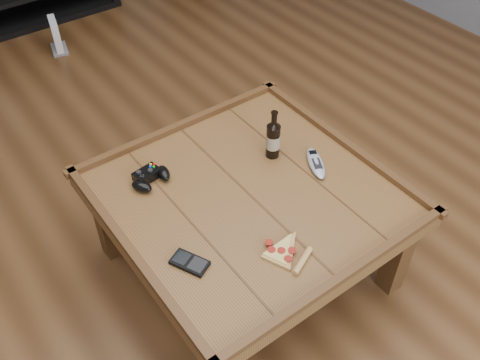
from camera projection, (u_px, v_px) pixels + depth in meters
ground at (247, 267)px, 2.30m from camera, size 6.00×6.00×0.00m
baseboard at (8, 2)px, 4.00m from camera, size 5.00×0.02×0.10m
coffee_table at (248, 204)px, 2.03m from camera, size 1.03×1.03×0.48m
beer_bottle at (273, 139)px, 2.08m from camera, size 0.06×0.06×0.21m
game_controller at (150, 177)px, 2.02m from camera, size 0.17×0.13×0.05m
pizza_slice at (284, 253)px, 1.77m from camera, size 0.20×0.24×0.02m
smartphone at (190, 263)px, 1.75m from camera, size 0.11×0.14×0.02m
remote_control at (316, 163)px, 2.09m from camera, size 0.13×0.19×0.03m
game_console at (56, 36)px, 3.52m from camera, size 0.14×0.20×0.22m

